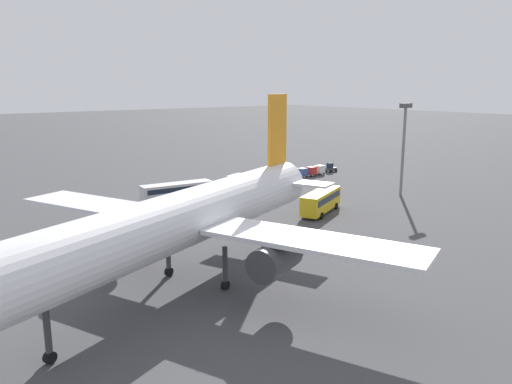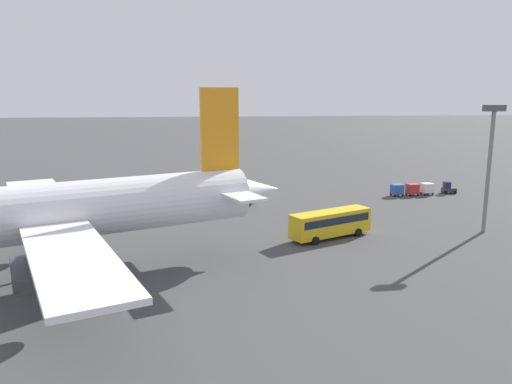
# 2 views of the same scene
# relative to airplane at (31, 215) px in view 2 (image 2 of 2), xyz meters

# --- Properties ---
(ground_plane) EXTENTS (600.00, 600.00, 0.00)m
(ground_plane) POSITION_rel_airplane_xyz_m (-24.92, -41.83, -6.87)
(ground_plane) COLOR #424244
(airplane) EXTENTS (50.46, 43.74, 18.28)m
(airplane) POSITION_rel_airplane_xyz_m (0.00, 0.00, 0.00)
(airplane) COLOR silver
(airplane) RESTS_ON ground
(shuttle_bus_near) EXTENTS (12.60, 4.34, 3.02)m
(shuttle_bus_near) POSITION_rel_airplane_xyz_m (-18.03, -33.78, -5.05)
(shuttle_bus_near) COLOR silver
(shuttle_bus_near) RESTS_ON ground
(shuttle_bus_far) EXTENTS (11.10, 7.02, 3.39)m
(shuttle_bus_far) POSITION_rel_airplane_xyz_m (-31.26, -12.53, -4.85)
(shuttle_bus_far) COLOR gold
(shuttle_bus_far) RESTS_ON ground
(baggage_tug) EXTENTS (2.50, 1.81, 2.10)m
(baggage_tug) POSITION_rel_airplane_xyz_m (-59.74, -37.35, -5.93)
(baggage_tug) COLOR #333338
(baggage_tug) RESTS_ON ground
(worker_person) EXTENTS (0.38, 0.38, 1.74)m
(worker_person) POSITION_rel_airplane_xyz_m (-26.22, -41.33, -6.00)
(worker_person) COLOR #1E1E2D
(worker_person) RESTS_ON ground
(cargo_cart_white) EXTENTS (2.19, 1.91, 2.06)m
(cargo_cart_white) POSITION_rel_airplane_xyz_m (-55.39, -36.59, -5.68)
(cargo_cart_white) COLOR #38383D
(cargo_cart_white) RESTS_ON ground
(cargo_cart_red) EXTENTS (2.19, 1.91, 2.06)m
(cargo_cart_red) POSITION_rel_airplane_xyz_m (-52.53, -36.29, -5.68)
(cargo_cart_red) COLOR #38383D
(cargo_cart_red) RESTS_ON ground
(cargo_cart_blue) EXTENTS (2.19, 1.91, 2.06)m
(cargo_cart_blue) POSITION_rel_airplane_xyz_m (-49.67, -36.17, -5.68)
(cargo_cart_blue) COLOR #38383D
(cargo_cart_blue) RESTS_ON ground
(light_pole) EXTENTS (2.80, 0.70, 16.29)m
(light_pole) POSITION_rel_airplane_xyz_m (-51.65, -12.63, 3.22)
(light_pole) COLOR slate
(light_pole) RESTS_ON ground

